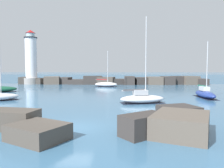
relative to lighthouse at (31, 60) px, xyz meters
name	(u,v)px	position (x,y,z in m)	size (l,w,h in m)	color
ground_plane	(75,127)	(22.70, -46.51, -6.82)	(600.00, 600.00, 0.00)	#3D6B8E
open_sea_beyond	(115,77)	(22.70, 60.33, -6.82)	(400.00, 116.00, 0.01)	#2D5B7F
breakwater_jetty	(116,81)	(24.39, 0.33, -5.80)	(54.13, 7.01, 2.40)	#423D38
lighthouse	(31,60)	(0.00, 0.00, 0.00)	(4.34, 4.34, 15.52)	gray
foreground_rocks	(106,123)	(25.07, -47.69, -6.19)	(20.39, 9.32, 1.39)	brown
sailboat_moored_0	(106,84)	(22.31, -8.82, -6.23)	(5.75, 2.85, 8.73)	white
sailboat_moored_1	(142,98)	(28.72, -34.69, -6.18)	(6.00, 3.36, 10.79)	white
sailboat_moored_3	(205,94)	(38.66, -29.00, -6.19)	(1.78, 6.64, 8.32)	navy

